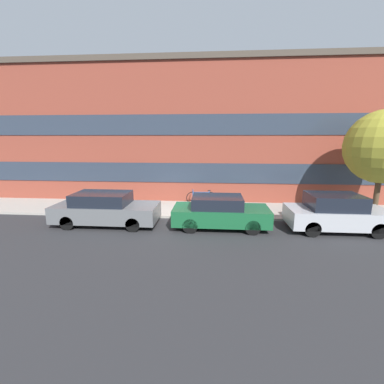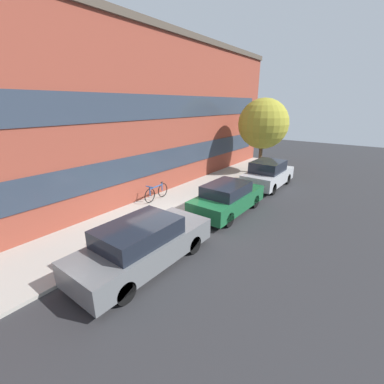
{
  "view_description": "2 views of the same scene",
  "coord_description": "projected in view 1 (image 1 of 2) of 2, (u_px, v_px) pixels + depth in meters",
  "views": [
    {
      "loc": [
        2.11,
        -11.34,
        3.71
      ],
      "look_at": [
        1.21,
        0.04,
        1.27
      ],
      "focal_mm": 24.0,
      "sensor_mm": 36.0,
      "label": 1
    },
    {
      "loc": [
        -6.75,
        -6.08,
        4.53
      ],
      "look_at": [
        1.45,
        0.1,
        0.98
      ],
      "focal_mm": 24.0,
      "sensor_mm": 36.0,
      "label": 2
    }
  ],
  "objects": [
    {
      "name": "rowhouse_facade",
      "position": [
        175.0,
        132.0,
        14.45
      ],
      "size": [
        28.0,
        1.02,
        7.96
      ],
      "color": "brown",
      "rests_on": "ground_plane"
    },
    {
      "name": "parked_car_silver",
      "position": [
        336.0,
        213.0,
        10.27
      ],
      "size": [
        3.84,
        1.7,
        1.5
      ],
      "color": "#B2B5BA",
      "rests_on": "ground_plane"
    },
    {
      "name": "ground_plane",
      "position": [
        166.0,
        218.0,
        12.0
      ],
      "size": [
        56.0,
        56.0,
        0.0
      ],
      "primitive_type": "plane",
      "color": "#2B2B2D"
    },
    {
      "name": "street_tree",
      "position": [
        384.0,
        147.0,
        11.02
      ],
      "size": [
        3.16,
        3.16,
        4.79
      ],
      "color": "brown",
      "rests_on": "sidewalk_strip"
    },
    {
      "name": "parked_car_green",
      "position": [
        220.0,
        212.0,
        10.64
      ],
      "size": [
        3.93,
        1.65,
        1.34
      ],
      "color": "#195B33",
      "rests_on": "ground_plane"
    },
    {
      "name": "bicycle",
      "position": [
        201.0,
        197.0,
        14.04
      ],
      "size": [
        1.65,
        0.44,
        0.8
      ],
      "rotation": [
        0.0,
        0.0,
        3.21
      ],
      "color": "black",
      "rests_on": "sidewalk_strip"
    },
    {
      "name": "fire_hydrant",
      "position": [
        116.0,
        205.0,
        12.52
      ],
      "size": [
        0.49,
        0.27,
        0.75
      ],
      "color": "red",
      "rests_on": "sidewalk_strip"
    },
    {
      "name": "parked_car_grey",
      "position": [
        106.0,
        209.0,
        11.01
      ],
      "size": [
        4.41,
        1.7,
        1.4
      ],
      "color": "slate",
      "rests_on": "ground_plane"
    },
    {
      "name": "sidewalk_strip",
      "position": [
        171.0,
        209.0,
        13.41
      ],
      "size": [
        28.0,
        2.93,
        0.1
      ],
      "color": "#A8A399",
      "rests_on": "ground_plane"
    }
  ]
}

